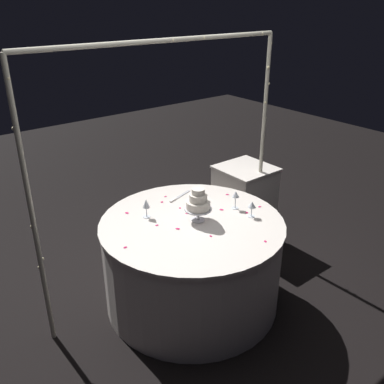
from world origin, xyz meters
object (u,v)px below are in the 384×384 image
Objects in this scene: main_table at (192,262)px; side_table at (244,203)px; wine_glass_1 at (252,205)px; decorative_arch at (167,133)px; wine_glass_2 at (236,195)px; cake_knife at (179,197)px; wine_glass_0 at (146,204)px; tiered_cake at (198,202)px; wine_glass_3 at (200,192)px.

main_table is 1.82× the size of side_table.
decorative_arch is at bearing 128.68° from wine_glass_1.
cake_knife is at bearing 117.34° from wine_glass_2.
cake_knife is (-0.91, -0.06, 0.36)m from side_table.
wine_glass_0 reaches higher than cake_knife.
wine_glass_0 reaches higher than side_table.
cake_knife is (0.14, 0.44, -0.16)m from tiered_cake.
tiered_cake reaches higher than side_table.
main_table is 9.23× the size of wine_glass_0.
decorative_arch is 0.60m from tiered_cake.
tiered_cake reaches higher than wine_glass_3.
side_table is (1.10, 0.17, -1.02)m from decorative_arch.
wine_glass_0 is 1.00× the size of wine_glass_3.
tiered_cake reaches higher than wine_glass_1.
cake_knife is at bearing 17.73° from wine_glass_0.
main_table is 0.67m from wine_glass_2.
wine_glass_0 is at bearing -162.27° from cake_knife.
wine_glass_1 is at bearing -27.89° from main_table.
wine_glass_1 is 0.19m from wine_glass_2.
wine_glass_1 is 0.47× the size of cake_knife.
wine_glass_0 is at bearing 133.96° from tiered_cake.
decorative_arch is at bearing 90.22° from main_table.
decorative_arch is 0.90m from wine_glass_1.
side_table reaches higher than main_table.
tiered_cake is at bearing -132.85° from wine_glass_3.
wine_glass_1 is at bearing -89.29° from wine_glass_2.
tiered_cake is at bearing -11.25° from main_table.
cake_knife is (-0.24, 0.47, -0.12)m from wine_glass_2.
wine_glass_2 is (-0.66, -0.53, 0.48)m from side_table.
decorative_arch reaches higher than wine_glass_1.
tiered_cake is 0.45m from wine_glass_1.
wine_glass_1 is 0.83× the size of wine_glass_3.
wine_glass_2 is 0.31m from wine_glass_3.
wine_glass_3 is (-0.18, 0.44, 0.02)m from wine_glass_1.
wine_glass_3 is 0.56× the size of cake_knife.
wine_glass_2 is at bearing -53.79° from wine_glass_3.
cake_knife is at bearing 66.23° from main_table.
wine_glass_1 reaches higher than side_table.
side_table is 1.08m from wine_glass_1.
wine_glass_1 is at bearing -37.81° from wine_glass_0.
main_table is 9.18× the size of wine_glass_3.
decorative_arch is 7.98× the size of cake_knife.
wine_glass_3 is (-0.84, -0.28, 0.48)m from side_table.
wine_glass_0 is (-0.24, -0.02, -0.55)m from decorative_arch.
side_table is 5.04× the size of wine_glass_3.
decorative_arch is 0.61m from wine_glass_3.
decorative_arch reaches higher than side_table.
wine_glass_1 is (-0.66, -0.72, 0.46)m from side_table.
wine_glass_1 is (0.44, -0.55, -0.56)m from decorative_arch.
wine_glass_0 is 0.56× the size of cake_knife.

